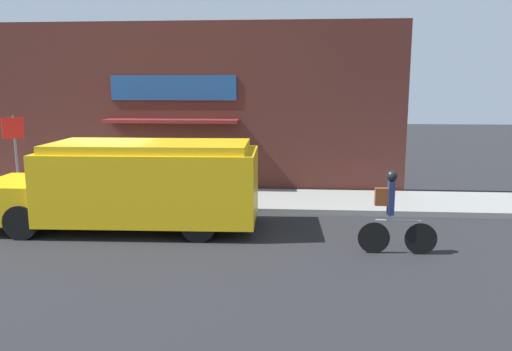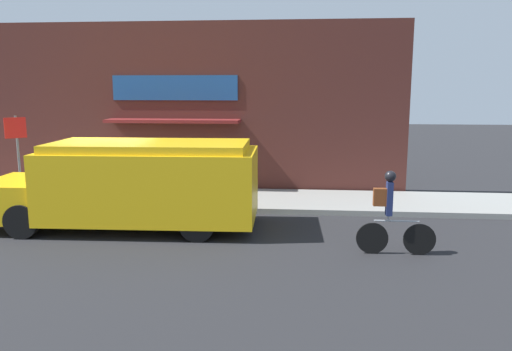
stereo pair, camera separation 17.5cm
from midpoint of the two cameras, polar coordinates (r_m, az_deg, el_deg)
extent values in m
plane|color=#232326|center=(14.53, -16.24, -3.88)|extent=(70.00, 70.00, 0.00)
cube|color=gray|center=(15.75, -14.47, -2.45)|extent=(28.00, 2.71, 0.15)
cube|color=#4C231E|center=(16.85, -13.13, 7.51)|extent=(17.38, 0.18, 5.45)
cube|color=#1E4C93|center=(16.37, -8.97, 9.87)|extent=(4.06, 0.05, 0.79)
cube|color=maroon|center=(16.05, -9.19, 6.18)|extent=(4.26, 0.78, 0.10)
cube|color=yellow|center=(12.22, -11.49, -0.98)|extent=(5.08, 2.38, 1.65)
cube|color=yellow|center=(13.49, -24.88, -2.30)|extent=(1.54, 2.09, 0.91)
cube|color=yellow|center=(12.08, -11.65, 3.31)|extent=(4.67, 2.19, 0.19)
cube|color=red|center=(13.89, -15.58, 0.50)|extent=(0.04, 0.44, 0.44)
cylinder|color=black|center=(14.17, -21.22, -2.87)|extent=(0.80, 0.28, 0.79)
cylinder|color=black|center=(12.52, -24.80, -4.76)|extent=(0.80, 0.28, 0.79)
cylinder|color=black|center=(13.02, -4.89, -3.31)|extent=(0.80, 0.28, 0.79)
cylinder|color=black|center=(11.21, -6.28, -5.53)|extent=(0.80, 0.28, 0.79)
cylinder|color=black|center=(10.82, 18.62, -6.95)|extent=(0.66, 0.04, 0.66)
cylinder|color=black|center=(10.64, 13.59, -6.99)|extent=(0.66, 0.04, 0.66)
cylinder|color=#999EA3|center=(10.62, 16.23, -5.02)|extent=(0.90, 0.04, 0.04)
cylinder|color=#999EA3|center=(10.57, 15.35, -4.71)|extent=(0.04, 0.04, 0.12)
cube|color=navy|center=(10.48, 15.46, -2.57)|extent=(0.12, 0.20, 0.69)
sphere|color=black|center=(10.39, 15.57, -0.09)|extent=(0.23, 0.23, 0.23)
cube|color=brown|center=(10.44, 14.44, -2.40)|extent=(0.26, 0.14, 0.36)
cylinder|color=slate|center=(16.21, -25.21, 1.91)|extent=(0.07, 0.07, 2.44)
cube|color=red|center=(16.08, -25.53, 4.94)|extent=(0.45, 0.45, 0.60)
cylinder|color=#2D5138|center=(15.97, -12.95, -0.64)|extent=(0.52, 0.52, 0.71)
cylinder|color=black|center=(15.91, -13.00, 0.69)|extent=(0.53, 0.53, 0.04)
camera|label=1|loc=(0.09, -89.62, 0.07)|focal=35.00mm
camera|label=2|loc=(0.09, 90.38, -0.07)|focal=35.00mm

